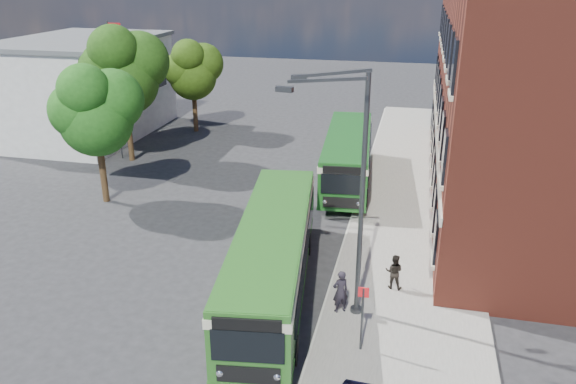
# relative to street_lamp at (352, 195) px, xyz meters

# --- Properties ---
(ground) EXTENTS (120.00, 120.00, 0.00)m
(ground) POSITION_rel_street_lamp_xyz_m (-4.84, 2.00, -4.79)
(ground) COLOR #262629
(ground) RESTS_ON ground
(pavement) EXTENTS (6.00, 48.00, 0.15)m
(pavement) POSITION_rel_street_lamp_xyz_m (2.16, 10.00, -4.72)
(pavement) COLOR gray
(pavement) RESTS_ON ground
(kerb_line) EXTENTS (0.12, 48.00, 0.01)m
(kerb_line) POSITION_rel_street_lamp_xyz_m (-0.89, 10.00, -4.79)
(kerb_line) COLOR beige
(kerb_line) RESTS_ON ground
(brick_office) EXTENTS (12.10, 26.00, 14.20)m
(brick_office) POSITION_rel_street_lamp_xyz_m (9.16, 14.00, 2.18)
(brick_office) COLOR maroon
(brick_office) RESTS_ON ground
(white_building) EXTENTS (9.40, 13.40, 7.30)m
(white_building) POSITION_rel_street_lamp_xyz_m (-22.84, 20.00, -1.13)
(white_building) COLOR #BCBCB7
(white_building) RESTS_ON ground
(flagpole) EXTENTS (0.95, 0.10, 9.00)m
(flagpole) POSITION_rel_street_lamp_xyz_m (-17.29, 15.00, 0.15)
(flagpole) COLOR #333538
(flagpole) RESTS_ON ground
(street_lamp) EXTENTS (2.96, 2.38, 9.00)m
(street_lamp) POSITION_rel_street_lamp_xyz_m (0.00, 0.00, 0.00)
(street_lamp) COLOR #333538
(street_lamp) RESTS_ON ground
(bus_stop_sign) EXTENTS (0.35, 0.08, 2.52)m
(bus_stop_sign) POSITION_rel_street_lamp_xyz_m (0.76, -2.20, -3.28)
(bus_stop_sign) COLOR #333538
(bus_stop_sign) RESTS_ON ground
(bus_front) EXTENTS (4.20, 12.54, 3.02)m
(bus_front) POSITION_rel_street_lamp_xyz_m (-3.05, 0.84, -2.96)
(bus_front) COLOR #2A6421
(bus_front) RESTS_ON ground
(bus_rear) EXTENTS (3.43, 11.32, 3.02)m
(bus_rear) POSITION_rel_street_lamp_xyz_m (-1.84, 13.85, -2.96)
(bus_rear) COLOR #1B591D
(bus_rear) RESTS_ON ground
(pedestrian_a) EXTENTS (0.74, 0.68, 1.69)m
(pedestrian_a) POSITION_rel_street_lamp_xyz_m (-0.24, -0.13, -3.80)
(pedestrian_a) COLOR black
(pedestrian_a) RESTS_ON pavement
(pedestrian_b) EXTENTS (0.75, 0.61, 1.45)m
(pedestrian_b) POSITION_rel_street_lamp_xyz_m (1.60, 2.00, -3.91)
(pedestrian_b) COLOR black
(pedestrian_b) RESTS_ON pavement
(tree_left) EXTENTS (4.55, 4.33, 7.68)m
(tree_left) POSITION_rel_street_lamp_xyz_m (-14.41, 7.85, 0.42)
(tree_left) COLOR #342413
(tree_left) RESTS_ON ground
(tree_mid) EXTENTS (5.30, 5.04, 8.94)m
(tree_mid) POSITION_rel_street_lamp_xyz_m (-16.43, 14.73, 1.28)
(tree_mid) COLOR #342413
(tree_mid) RESTS_ON ground
(tree_right) EXTENTS (4.28, 4.07, 7.22)m
(tree_right) POSITION_rel_street_lamp_xyz_m (-14.97, 22.59, 0.11)
(tree_right) COLOR #342413
(tree_right) RESTS_ON ground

